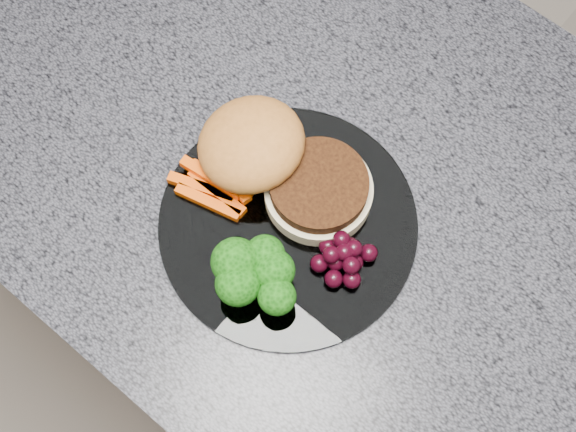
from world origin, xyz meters
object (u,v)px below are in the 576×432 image
Objects in this scene: plate at (288,224)px; island_cabinet at (305,283)px; burger at (275,162)px; grape_bunch at (343,258)px.

island_cabinet is at bearing 110.02° from plate.
island_cabinet is 5.82× the size of burger.
plate is at bearing -177.86° from grape_bunch.
burger is at bearing -114.82° from island_cabinet.
burger is (-0.05, 0.03, 0.03)m from plate.
island_cabinet is at bearing 52.97° from burger.
burger reaches higher than grape_bunch.
burger is (-0.02, -0.04, 0.50)m from island_cabinet.
grape_bunch is at bearing -27.99° from burger.
plate is 0.07m from grape_bunch.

